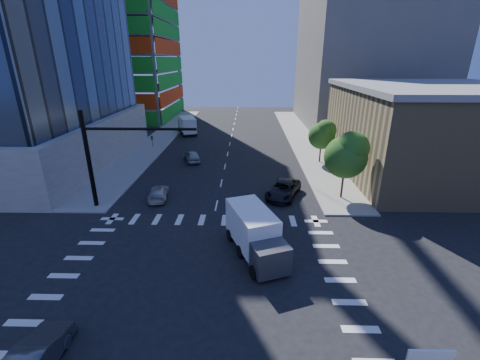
{
  "coord_description": "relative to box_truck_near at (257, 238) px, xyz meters",
  "views": [
    {
      "loc": [
        2.98,
        -16.1,
        13.3
      ],
      "look_at": [
        2.39,
        8.0,
        4.17
      ],
      "focal_mm": 24.0,
      "sensor_mm": 36.0,
      "label": 1
    }
  ],
  "objects": [
    {
      "name": "ground",
      "position": [
        -3.68,
        -3.65,
        -1.42
      ],
      "size": [
        160.0,
        160.0,
        0.0
      ],
      "primitive_type": "plane",
      "color": "black",
      "rests_on": "ground"
    },
    {
      "name": "road_markings",
      "position": [
        -3.68,
        -3.65,
        -1.42
      ],
      "size": [
        20.0,
        20.0,
        0.01
      ],
      "primitive_type": "cube",
      "color": "silver",
      "rests_on": "ground"
    },
    {
      "name": "sidewalk_ne",
      "position": [
        8.82,
        36.35,
        -1.35
      ],
      "size": [
        5.0,
        60.0,
        0.15
      ],
      "primitive_type": "cube",
      "color": "gray",
      "rests_on": "ground"
    },
    {
      "name": "sidewalk_nw",
      "position": [
        -16.18,
        36.35,
        -1.35
      ],
      "size": [
        5.0,
        60.0,
        0.15
      ],
      "primitive_type": "cube",
      "color": "gray",
      "rests_on": "ground"
    },
    {
      "name": "construction_building",
      "position": [
        -31.09,
        58.28,
        23.19
      ],
      "size": [
        25.16,
        34.5,
        70.6
      ],
      "color": "slate",
      "rests_on": "ground"
    },
    {
      "name": "commercial_building",
      "position": [
        21.32,
        18.35,
        3.89
      ],
      "size": [
        20.5,
        22.5,
        10.6
      ],
      "color": "#8B7850",
      "rests_on": "ground"
    },
    {
      "name": "bg_building_ne",
      "position": [
        23.32,
        51.35,
        12.58
      ],
      "size": [
        24.0,
        30.0,
        28.0
      ],
      "primitive_type": "cube",
      "color": "#635E59",
      "rests_on": "ground"
    },
    {
      "name": "signal_mast_nw",
      "position": [
        -13.67,
        7.85,
        4.07
      ],
      "size": [
        10.2,
        0.4,
        9.0
      ],
      "color": "black",
      "rests_on": "sidewalk_nw"
    },
    {
      "name": "tree_south",
      "position": [
        8.95,
        10.25,
        3.26
      ],
      "size": [
        4.16,
        4.16,
        6.82
      ],
      "color": "#382316",
      "rests_on": "sidewalk_ne"
    },
    {
      "name": "tree_north",
      "position": [
        9.25,
        22.25,
        2.56
      ],
      "size": [
        3.54,
        3.52,
        5.78
      ],
      "color": "#382316",
      "rests_on": "sidewalk_ne"
    },
    {
      "name": "car_nb_far",
      "position": [
        3.01,
        10.71,
        -0.63
      ],
      "size": [
        4.51,
        6.25,
        1.58
      ],
      "primitive_type": "imported",
      "rotation": [
        0.0,
        0.0,
        -0.37
      ],
      "color": "black",
      "rests_on": "ground"
    },
    {
      "name": "car_sb_near",
      "position": [
        -9.67,
        9.91,
        -0.79
      ],
      "size": [
        2.41,
        4.57,
        1.26
      ],
      "primitive_type": "imported",
      "rotation": [
        0.0,
        0.0,
        3.29
      ],
      "color": "silver",
      "rests_on": "ground"
    },
    {
      "name": "car_sb_mid",
      "position": [
        -8.35,
        22.53,
        -0.66
      ],
      "size": [
        3.13,
        4.8,
        1.52
      ],
      "primitive_type": "imported",
      "rotation": [
        0.0,
        0.0,
        3.47
      ],
      "color": "#94979B",
      "rests_on": "ground"
    },
    {
      "name": "car_sb_cross",
      "position": [
        -10.16,
        -9.43,
        -0.67
      ],
      "size": [
        1.7,
        4.63,
        1.51
      ],
      "primitive_type": "imported",
      "rotation": [
        0.0,
        0.0,
        3.16
      ],
      "color": "#4B4B50",
      "rests_on": "ground"
    },
    {
      "name": "box_truck_near",
      "position": [
        0.0,
        0.0,
        0.0
      ],
      "size": [
        4.62,
        6.66,
        3.22
      ],
      "rotation": [
        0.0,
        0.0,
        0.36
      ],
      "color": "black",
      "rests_on": "ground"
    },
    {
      "name": "box_truck_far",
      "position": [
        -12.18,
        40.04,
        0.01
      ],
      "size": [
        4.56,
        6.7,
        3.24
      ],
      "rotation": [
        0.0,
        0.0,
        3.49
      ],
      "color": "black",
      "rests_on": "ground"
    }
  ]
}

